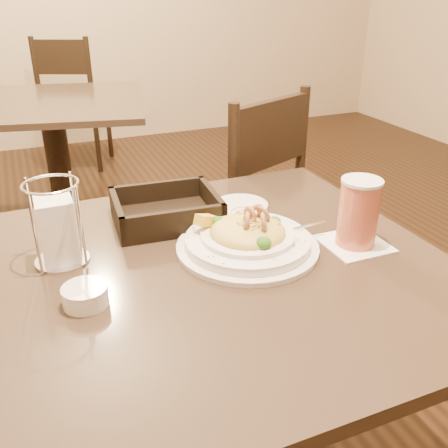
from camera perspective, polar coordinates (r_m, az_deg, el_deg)
name	(u,v)px	position (r m, az deg, el deg)	size (l,w,h in m)	color
main_table	(227,348)	(1.18, 0.39, -14.03)	(0.90, 0.90, 0.73)	black
background_table	(56,145)	(2.72, -18.63, 8.52)	(1.07, 1.07, 0.73)	black
dining_chair_near	(240,206)	(1.86, 1.88, 2.04)	(0.55, 0.55, 0.93)	black
dining_chair_far	(72,99)	(3.81, -16.93, 13.51)	(0.55, 0.55, 0.93)	black
pasta_bowl	(248,238)	(1.08, 2.70, -1.61)	(0.35, 0.31, 0.10)	white
drink_glass	(358,213)	(1.12, 15.10, 1.19)	(0.14, 0.14, 0.15)	white
bread_basket	(166,213)	(1.22, -6.62, 1.30)	(0.26, 0.22, 0.07)	black
napkin_caddy	(57,229)	(1.07, -18.50, -0.52)	(0.11, 0.11, 0.18)	silver
side_plate	(241,205)	(1.30, 1.94, 2.14)	(0.14, 0.14, 0.01)	white
butter_ramekin	(85,296)	(0.94, -15.58, -7.89)	(0.08, 0.08, 0.04)	white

